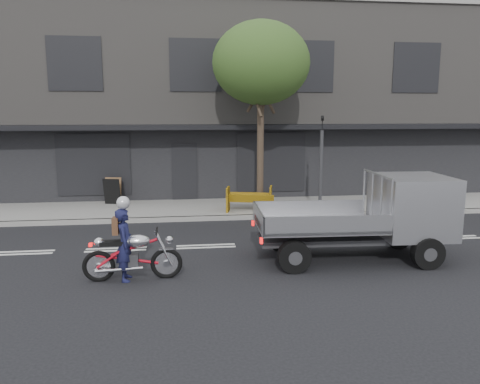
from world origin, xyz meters
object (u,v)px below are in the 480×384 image
Objects in this scene: rider at (125,245)px; sandwich_board at (112,192)px; traffic_light_pole at (321,169)px; construction_barrier at (250,200)px; motorcycle at (133,255)px; flatbed_ute at (395,210)px; street_tree at (261,64)px.

rider is 1.61× the size of sandwich_board.
traffic_light_pole is 8.37m from rider.
sandwich_board reaches higher than construction_barrier.
traffic_light_pole is at bearing -5.87° from sandwich_board.
motorcycle is at bearing -91.09° from rider.
flatbed_ute reaches higher than construction_barrier.
rider reaches higher than motorcycle.
sandwich_board is at bearing 99.91° from motorcycle.
construction_barrier is (3.61, 5.85, -0.19)m from rider.
flatbed_ute is (6.31, 0.74, 0.67)m from motorcycle.
sandwich_board is at bearing 165.93° from street_tree.
street_tree reaches higher than rider.
flatbed_ute is at bearing -67.61° from street_tree.
street_tree is 4.12× the size of construction_barrier.
construction_barrier is 1.65× the size of sandwich_board.
flatbed_ute is at bearing 5.57° from motorcycle.
motorcycle is 0.27m from rider.
sandwich_board is (-1.39, 7.92, -0.15)m from rider.
rider reaches higher than construction_barrier.
construction_barrier is at bearing -123.06° from street_tree.
flatbed_ute reaches higher than rider.
rider is at bearing 178.91° from motorcycle.
traffic_light_pole is 8.28m from motorcycle.
traffic_light_pole is 0.74× the size of flatbed_ute.
rider reaches higher than sandwich_board.
sandwich_board is at bearing 163.43° from traffic_light_pole.
rider is 8.04m from sandwich_board.
construction_barrier is at bearing 58.29° from motorcycle.
motorcycle is at bearing -120.88° from street_tree.
traffic_light_pole is (2.00, -0.85, -3.63)m from street_tree.
construction_barrier is (3.46, 5.85, 0.04)m from motorcycle.
sandwich_board is (-1.54, 7.92, 0.08)m from motorcycle.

